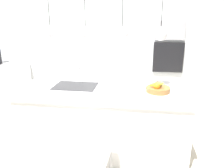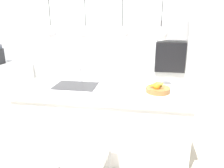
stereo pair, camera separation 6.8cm
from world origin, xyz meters
name	(u,v)px [view 1 (the left image)]	position (x,y,z in m)	size (l,w,h in m)	color
floor	(105,148)	(0.00, 0.00, 0.00)	(6.60, 6.60, 0.00)	beige
back_wall	(119,42)	(0.00, 1.65, 1.30)	(6.00, 0.10, 2.60)	white
kitchen_island	(105,119)	(0.00, 0.00, 0.46)	(2.17, 0.98, 0.91)	white
sink_basin	(75,86)	(-0.39, 0.00, 0.91)	(0.56, 0.40, 0.02)	#2D2D30
faucet	(79,72)	(-0.39, 0.21, 1.06)	(0.02, 0.17, 0.22)	silver
fruit_bowl	(158,88)	(0.67, -0.08, 0.96)	(0.29, 0.29, 0.16)	#9E6B38
side_counter	(0,85)	(-2.40, 1.28, 0.43)	(1.10, 0.60, 0.85)	white
microwave	(170,30)	(0.95, 1.58, 1.54)	(0.54, 0.08, 0.34)	#9E9EA3
oven	(168,57)	(0.95, 1.58, 1.04)	(0.56, 0.08, 0.56)	black
chair_near	(85,152)	(-0.05, -0.86, 0.52)	(0.49, 0.49, 0.90)	white
pendant_light_left	(51,32)	(-0.67, 0.00, 1.61)	(0.16, 0.16, 0.76)	silver
pendant_light_center_left	(86,33)	(-0.22, 0.00, 1.61)	(0.16, 0.16, 0.76)	silver
pendant_light_center_right	(122,33)	(0.22, 0.00, 1.61)	(0.16, 0.16, 0.76)	silver
pendant_light_right	(161,33)	(0.67, 0.00, 1.61)	(0.16, 0.16, 0.76)	silver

